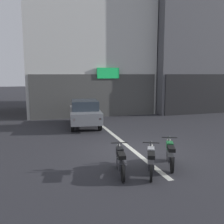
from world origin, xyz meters
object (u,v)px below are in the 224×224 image
motorcycle_black_row_leftmost (120,160)px  motorcycle_green_row_centre (170,154)px  car_grey_crossing_near (85,112)px  motorcycle_silver_row_left_mid (151,160)px

motorcycle_black_row_leftmost → motorcycle_green_row_centre: bearing=4.6°
motorcycle_black_row_leftmost → motorcycle_green_row_centre: (1.89, 0.15, 0.00)m
motorcycle_green_row_centre → car_grey_crossing_near: bearing=102.3°
car_grey_crossing_near → motorcycle_silver_row_left_mid: bearing=-85.0°
car_grey_crossing_near → motorcycle_green_row_centre: 7.68m
motorcycle_black_row_leftmost → motorcycle_silver_row_left_mid: (0.95, -0.28, 0.00)m
car_grey_crossing_near → motorcycle_green_row_centre: (1.63, -7.49, -0.43)m
motorcycle_black_row_leftmost → motorcycle_green_row_centre: same height
motorcycle_green_row_centre → motorcycle_black_row_leftmost: bearing=-175.4°
motorcycle_silver_row_left_mid → car_grey_crossing_near: bearing=95.0°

